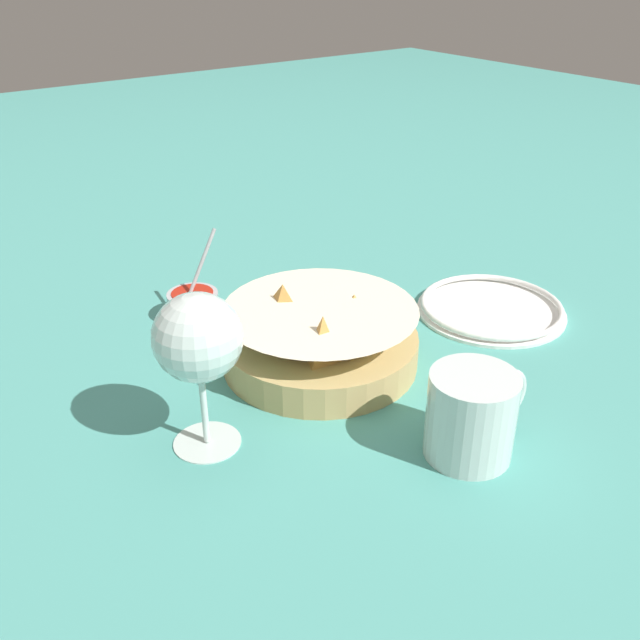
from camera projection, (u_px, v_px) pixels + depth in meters
The scene contains 6 objects.
ground_plane at pixel (321, 357), 0.89m from camera, with size 4.00×4.00×0.00m, color teal.
food_basket at pixel (320, 339), 0.86m from camera, with size 0.24×0.24×0.10m.
sauce_cup at pixel (193, 304), 0.97m from camera, with size 0.08×0.07×0.12m.
wine_glass at pixel (198, 342), 0.68m from camera, with size 0.09×0.09×0.17m.
beer_mug at pixel (472, 418), 0.71m from camera, with size 0.13×0.09×0.09m.
side_plate at pixel (491, 308), 0.99m from camera, with size 0.21×0.21×0.01m.
Camera 1 is at (-0.45, -0.61, 0.47)m, focal length 40.00 mm.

